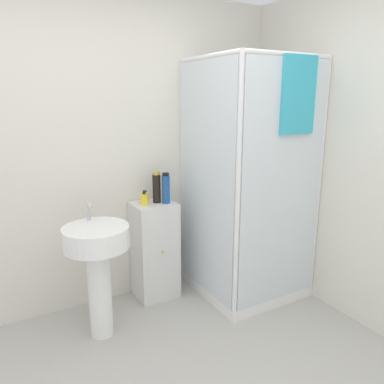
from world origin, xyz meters
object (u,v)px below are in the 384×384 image
object	(u,v)px
shampoo_bottle_blue	(166,188)
soap_dispenser	(144,199)
shampoo_bottle_tall_black	(157,188)
sink	(98,258)

from	to	relation	value
shampoo_bottle_blue	soap_dispenser	bearing A→B (deg)	167.11
shampoo_bottle_tall_black	soap_dispenser	bearing A→B (deg)	-172.98
sink	shampoo_bottle_blue	xyz separation A→B (m)	(0.67, 0.27, 0.36)
sink	shampoo_bottle_blue	world-z (taller)	shampoo_bottle_blue
sink	shampoo_bottle_blue	bearing A→B (deg)	21.82
soap_dispenser	shampoo_bottle_blue	bearing A→B (deg)	-12.89
soap_dispenser	shampoo_bottle_blue	world-z (taller)	shampoo_bottle_blue
sink	soap_dispenser	bearing A→B (deg)	32.11
soap_dispenser	sink	bearing A→B (deg)	-147.89
sink	soap_dispenser	world-z (taller)	same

